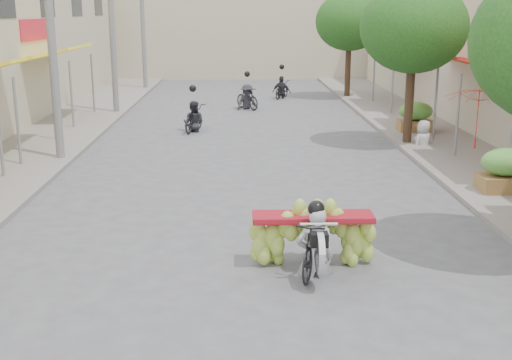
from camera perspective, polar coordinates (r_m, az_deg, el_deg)
name	(u,v)px	position (r m, az deg, el deg)	size (l,w,h in m)	color
sidewalk_left	(37,140)	(23.06, -18.88, 3.41)	(4.00, 60.00, 0.12)	gray
sidewalk_right	(445,138)	(23.15, 16.47, 3.64)	(4.00, 60.00, 0.12)	gray
far_building	(240,23)	(44.61, -1.43, 13.76)	(20.00, 6.00, 7.00)	#BFB397
utility_pole_mid	(50,21)	(19.34, -17.84, 13.32)	(0.60, 0.24, 8.00)	slate
utility_pole_far	(111,18)	(28.10, -12.73, 13.89)	(0.60, 0.24, 8.00)	slate
utility_pole_back	(143,16)	(36.98, -10.05, 14.15)	(0.60, 0.24, 8.00)	slate
street_tree_mid	(414,28)	(21.35, 13.84, 13.01)	(3.40, 3.40, 5.25)	#3A2719
street_tree_far	(350,22)	(33.08, 8.31, 13.75)	(3.40, 3.40, 5.25)	#3A2719
produce_crate_mid	(506,167)	(16.32, 21.35, 1.10)	(1.20, 0.88, 1.16)	olive
produce_crate_far	(416,114)	(23.75, 14.01, 5.68)	(1.20, 0.88, 1.16)	olive
banana_motorbike	(314,230)	(10.85, 5.20, -4.44)	(2.20, 1.86, 2.19)	black
market_umbrella	(481,87)	(17.55, 19.35, 7.82)	(1.81, 1.81, 1.62)	#B52618
pedestrian	(424,120)	(21.36, 14.74, 5.18)	(0.90, 0.83, 1.57)	silver
bg_motorbike_a	(193,112)	(23.67, -5.60, 6.07)	(1.05, 1.81, 1.95)	black
bg_motorbike_b	(247,91)	(28.98, -0.79, 7.94)	(1.33, 1.71, 1.95)	black
bg_motorbike_c	(282,83)	(32.79, 2.29, 8.65)	(1.18, 1.70, 1.95)	black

